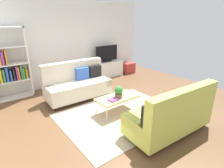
{
  "coord_description": "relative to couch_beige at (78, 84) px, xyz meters",
  "views": [
    {
      "loc": [
        -2.78,
        -3.48,
        2.38
      ],
      "look_at": [
        0.06,
        0.22,
        0.65
      ],
      "focal_mm": 29.59,
      "sensor_mm": 36.0,
      "label": 1
    }
  ],
  "objects": [
    {
      "name": "ground_plane",
      "position": [
        0.42,
        -1.29,
        -0.45
      ],
      "size": [
        7.68,
        7.68,
        0.0
      ],
      "primitive_type": "plane",
      "color": "brown"
    },
    {
      "name": "wall_far",
      "position": [
        0.42,
        1.51,
        1.0
      ],
      "size": [
        6.4,
        0.12,
        2.9
      ],
      "primitive_type": "cube",
      "color": "white",
      "rests_on": "ground_plane"
    },
    {
      "name": "area_rug",
      "position": [
        0.33,
        -1.62,
        -0.44
      ],
      "size": [
        2.9,
        2.2,
        0.01
      ],
      "primitive_type": "cube",
      "color": "tan",
      "rests_on": "ground_plane"
    },
    {
      "name": "couch_beige",
      "position": [
        0.0,
        0.0,
        0.0
      ],
      "size": [
        1.93,
        0.9,
        1.1
      ],
      "rotation": [
        0.0,
        0.0,
        3.11
      ],
      "color": "beige",
      "rests_on": "ground_plane"
    },
    {
      "name": "couch_green",
      "position": [
        0.66,
        -2.84,
        -0.01
      ],
      "size": [
        1.95,
        0.95,
        1.1
      ],
      "rotation": [
        0.0,
        0.0,
        -0.06
      ],
      "color": "#C1CC51",
      "rests_on": "ground_plane"
    },
    {
      "name": "coffee_table",
      "position": [
        0.38,
        -1.42,
        -0.05
      ],
      "size": [
        1.1,
        0.56,
        0.42
      ],
      "color": "tan",
      "rests_on": "ground_plane"
    },
    {
      "name": "tv_console",
      "position": [
        1.93,
        1.17,
        -0.13
      ],
      "size": [
        1.4,
        0.44,
        0.64
      ],
      "primitive_type": "cube",
      "color": "silver",
      "rests_on": "ground_plane"
    },
    {
      "name": "tv",
      "position": [
        1.93,
        1.15,
        0.51
      ],
      "size": [
        1.0,
        0.2,
        0.64
      ],
      "color": "black",
      "rests_on": "tv_console"
    },
    {
      "name": "bookshelf",
      "position": [
        -1.62,
        1.19,
        0.55
      ],
      "size": [
        1.1,
        0.36,
        2.1
      ],
      "color": "white",
      "rests_on": "ground_plane"
    },
    {
      "name": "storage_trunk",
      "position": [
        3.03,
        1.07,
        -0.23
      ],
      "size": [
        0.52,
        0.4,
        0.44
      ],
      "primitive_type": "cube",
      "color": "#B2382D",
      "rests_on": "ground_plane"
    },
    {
      "name": "potted_plant",
      "position": [
        0.39,
        -1.47,
        0.13
      ],
      "size": [
        0.21,
        0.21,
        0.3
      ],
      "color": "brown",
      "rests_on": "coffee_table"
    },
    {
      "name": "table_book_0",
      "position": [
        0.19,
        -1.52,
        -0.01
      ],
      "size": [
        0.26,
        0.21,
        0.03
      ],
      "primitive_type": "cube",
      "rotation": [
        0.0,
        0.0,
        0.12
      ],
      "color": "purple",
      "rests_on": "coffee_table"
    },
    {
      "name": "vase_0",
      "position": [
        1.35,
        1.22,
        0.28
      ],
      "size": [
        0.11,
        0.11,
        0.17
      ],
      "primitive_type": "cylinder",
      "color": "#33B29E",
      "rests_on": "tv_console"
    },
    {
      "name": "bottle_0",
      "position": [
        1.52,
        1.13,
        0.31
      ],
      "size": [
        0.05,
        0.05,
        0.24
      ],
      "primitive_type": "cylinder",
      "color": "purple",
      "rests_on": "tv_console"
    },
    {
      "name": "bottle_1",
      "position": [
        1.62,
        1.13,
        0.27
      ],
      "size": [
        0.05,
        0.05,
        0.14
      ],
      "primitive_type": "cylinder",
      "color": "purple",
      "rests_on": "tv_console"
    }
  ]
}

